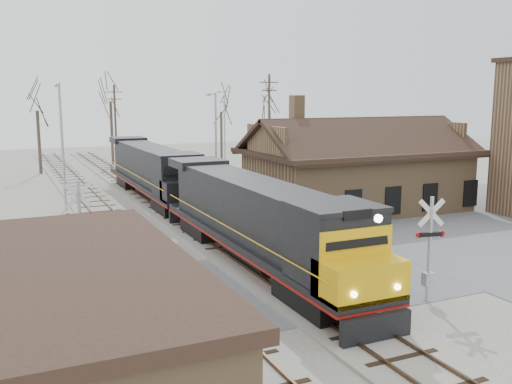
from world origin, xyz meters
TOP-DOWN VIEW (x-y plane):
  - ground at (0.00, 0.00)m, footprint 140.00×140.00m
  - road at (0.00, 0.00)m, footprint 60.00×9.00m
  - parking_lot at (18.00, 4.00)m, footprint 22.00×26.00m
  - track_main at (0.00, 15.00)m, footprint 3.40×90.00m
  - track_siding at (-4.50, 15.00)m, footprint 3.40×90.00m
  - depot at (11.99, 12.00)m, footprint 15.20×9.31m
  - locomotive_lead at (0.00, 2.22)m, footprint 2.83×18.96m
  - locomotive_trailing at (0.00, 21.45)m, footprint 2.83×18.96m
  - crossbuck_near at (4.09, -4.38)m, footprint 1.17×0.34m
  - crossbuck_far at (-7.63, 4.26)m, footprint 1.23×0.32m
  - streetlight_a at (-6.60, 20.11)m, footprint 0.25×2.04m
  - streetlight_b at (5.32, 22.16)m, footprint 0.25×2.04m
  - streetlight_c at (11.19, 35.24)m, footprint 0.25×2.04m
  - utility_pole_b at (1.98, 46.05)m, footprint 2.00×0.24m
  - utility_pole_c at (14.40, 31.03)m, footprint 2.00×0.24m
  - tree_b at (-6.74, 40.71)m, footprint 4.25×4.25m
  - tree_c at (1.39, 45.30)m, footprint 4.82×4.82m
  - tree_d at (13.54, 42.17)m, footprint 3.98×3.98m
  - tree_e at (18.56, 39.55)m, footprint 4.04×4.04m

SIDE VIEW (x-z plane):
  - ground at x=0.00m, z-range 0.00..0.00m
  - road at x=0.00m, z-range 0.00..0.03m
  - parking_lot at x=18.00m, z-range 0.01..0.04m
  - track_main at x=0.00m, z-range -0.05..0.19m
  - track_siding at x=-4.50m, z-range -0.05..0.19m
  - crossbuck_near at x=4.09m, z-range -0.13..4.02m
  - crossbuck_far at x=-7.63m, z-range -0.15..4.16m
  - locomotive_trailing at x=0.00m, z-range 0.22..4.20m
  - locomotive_lead at x=0.00m, z-range 0.11..4.31m
  - depot at x=11.99m, z-range -1.54..6.36m
  - streetlight_b at x=5.32m, z-range 0.53..8.63m
  - streetlight_c at x=11.19m, z-range 0.53..8.91m
  - utility_pole_b at x=1.98m, z-range 0.22..9.26m
  - streetlight_a at x=-6.60m, z-range 0.53..9.25m
  - utility_pole_c at x=14.40m, z-range 0.23..10.18m
  - tree_d at x=13.54m, z-range 2.06..11.81m
  - tree_e at x=18.56m, z-range 2.10..12.01m
  - tree_b at x=-6.74m, z-range 2.20..12.60m
  - tree_c at x=1.39m, z-range 2.51..14.31m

